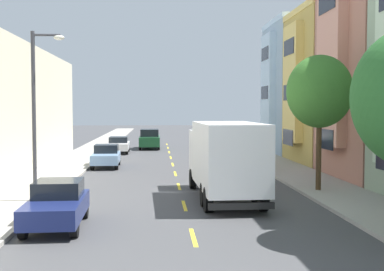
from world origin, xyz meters
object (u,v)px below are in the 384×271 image
Objects in this scene: street_tree_second at (319,92)px; parked_sedan_white at (119,145)px; parked_hatchback_navy at (57,204)px; street_lamp at (37,103)px; delivery_box_truck at (225,156)px; moving_forest_sedan at (150,139)px; parked_wagon_burgundy at (240,157)px; parked_sedan_black at (226,148)px; parked_hatchback_sky at (106,156)px.

parked_sedan_white is (-10.88, 21.74, -3.94)m from street_tree_second.
street_lamp is at bearing 110.33° from parked_hatchback_navy.
street_lamp is at bearing -177.51° from delivery_box_truck.
parked_wagon_burgundy is at bearing -70.30° from moving_forest_sedan.
parked_sedan_black is at bearing 61.14° from street_lamp.
moving_forest_sedan is (-3.61, 27.71, -0.91)m from delivery_box_truck.
street_tree_second is 27.68m from moving_forest_sedan.
street_lamp is 1.52× the size of parked_sedan_white.
street_tree_second is 1.54× the size of parked_hatchback_navy.
parked_hatchback_sky is 10.64m from parked_sedan_black.
delivery_box_truck is 14.01m from parked_hatchback_sky.
parked_wagon_burgundy is (2.46, 10.77, -1.10)m from delivery_box_truck.
parked_hatchback_sky is (-8.75, 1.70, -0.05)m from parked_wagon_burgundy.
parked_wagon_burgundy and parked_hatchback_navy have the same top height.
parked_hatchback_sky is at bearing -99.98° from moving_forest_sedan.
street_lamp is 1.46× the size of parked_wagon_burgundy.
moving_forest_sedan is (2.68, 15.25, 0.23)m from parked_hatchback_sky.
parked_hatchback_navy reaches higher than parked_sedan_black.
parked_sedan_white is at bearing 116.58° from street_tree_second.
parked_hatchback_sky is at bearing 169.00° from parked_wagon_burgundy.
delivery_box_truck reaches higher than parked_sedan_black.
parked_sedan_white is at bearing 89.97° from parked_hatchback_sky.
parked_hatchback_navy is at bearing -150.82° from street_tree_second.
parked_sedan_black is 0.94× the size of moving_forest_sedan.
parked_hatchback_sky is (-0.07, 16.97, 0.00)m from parked_hatchback_navy.
parked_sedan_white is at bearing 90.14° from parked_hatchback_navy.
delivery_box_truck reaches higher than moving_forest_sedan.
delivery_box_truck is (-4.59, -1.54, -2.79)m from street_tree_second.
street_tree_second is 1.38× the size of parked_sedan_black.
parked_hatchback_navy is 32.32m from moving_forest_sedan.
street_tree_second is 24.63m from parked_sedan_white.
street_tree_second is 10.24m from parked_wagon_burgundy.
parked_sedan_black is 11.19m from moving_forest_sedan.
parked_wagon_burgundy is at bearing 47.38° from street_lamp.
parked_hatchback_sky is (-0.01, -10.81, 0.01)m from parked_sedan_white.
parked_hatchback_navy is at bearing -94.63° from moving_forest_sedan.
parked_sedan_black is (0.10, 7.61, -0.05)m from parked_wagon_burgundy.
street_lamp is 1.53× the size of parked_sedan_black.
moving_forest_sedan is at bearing 97.41° from delivery_box_truck.
parked_wagon_burgundy is 18.00m from moving_forest_sedan.
delivery_box_truck reaches higher than parked_hatchback_sky.
street_lamp is 13.32m from parked_hatchback_sky.
parked_sedan_white is 0.96× the size of parked_wagon_burgundy.
parked_hatchback_navy is at bearing -89.75° from parked_hatchback_sky.
moving_forest_sedan is at bearing 107.39° from street_tree_second.
delivery_box_truck is 18.59m from parked_sedan_black.
delivery_box_truck is 1.94× the size of parked_hatchback_navy.
parked_wagon_burgundy is (8.74, -12.51, 0.05)m from parked_sedan_white.
parked_hatchback_sky is at bearing 83.46° from street_lamp.
parked_sedan_white is 5.19m from moving_forest_sedan.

